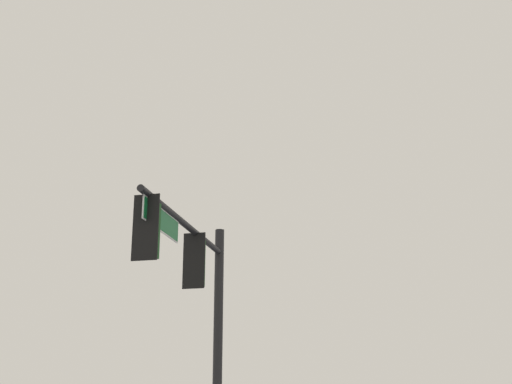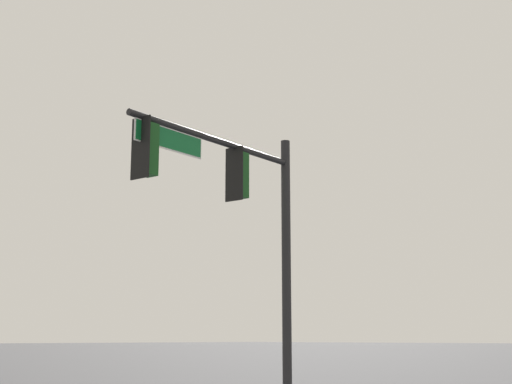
{
  "view_description": "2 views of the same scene",
  "coord_description": "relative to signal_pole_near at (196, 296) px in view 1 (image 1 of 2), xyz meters",
  "views": [
    {
      "loc": [
        10.57,
        0.98,
        1.82
      ],
      "look_at": [
        -2.6,
        -3.79,
        6.38
      ],
      "focal_mm": 50.0,
      "sensor_mm": 36.0,
      "label": 1
    },
    {
      "loc": [
        7.31,
        6.07,
        1.58
      ],
      "look_at": [
        -3.92,
        -4.99,
        4.81
      ],
      "focal_mm": 50.0,
      "sensor_mm": 36.0,
      "label": 2
    }
  ],
  "objects": [
    {
      "name": "signal_pole_near",
      "position": [
        0.0,
        0.0,
        0.0
      ],
      "size": [
        5.55,
        0.99,
        6.65
      ],
      "color": "black",
      "rests_on": "ground_plane"
    }
  ]
}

